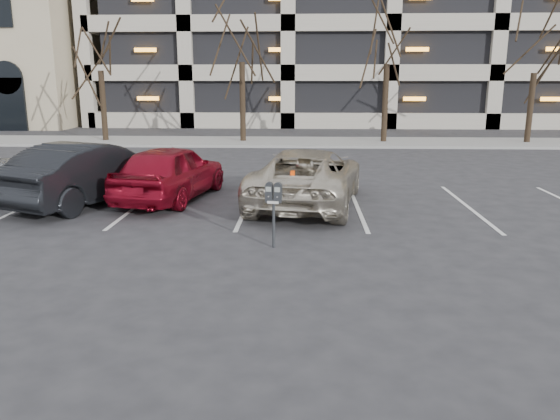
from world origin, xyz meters
name	(u,v)px	position (x,y,z in m)	size (l,w,h in m)	color
ground	(301,229)	(0.00, 0.00, 0.00)	(140.00, 140.00, 0.00)	#28282B
sidewalk	(303,142)	(0.00, 16.00, 0.06)	(80.00, 4.00, 0.12)	gray
stall_lines	(247,204)	(-1.40, 2.30, 0.01)	(16.90, 5.20, 0.00)	silver
tree_a	(97,25)	(-10.00, 16.00, 5.66)	(3.45, 3.45, 7.84)	black
tree_b	(241,10)	(-3.00, 16.00, 6.31)	(3.84, 3.84, 8.73)	black
tree_c	(389,13)	(4.00, 16.00, 6.15)	(3.75, 3.75, 8.52)	black
tree_d	(539,28)	(11.00, 16.00, 5.47)	(3.34, 3.34, 7.58)	black
parking_meter	(274,199)	(-0.53, -1.31, 0.96)	(0.34, 0.18, 1.25)	black
suv_silver	(307,177)	(0.13, 2.41, 0.72)	(3.22, 5.52, 1.45)	beige
car_red	(171,172)	(-3.50, 2.86, 0.75)	(1.76, 4.38, 1.49)	maroon
car_dark	(90,173)	(-5.47, 2.38, 0.79)	(1.68, 4.82, 1.59)	black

